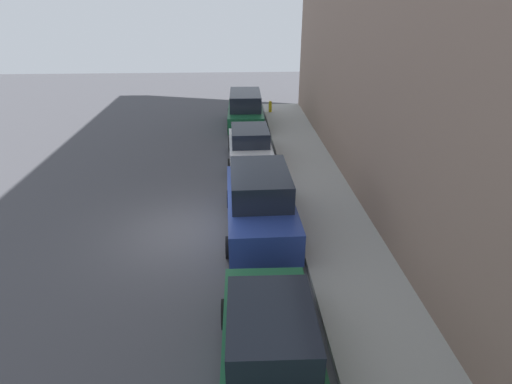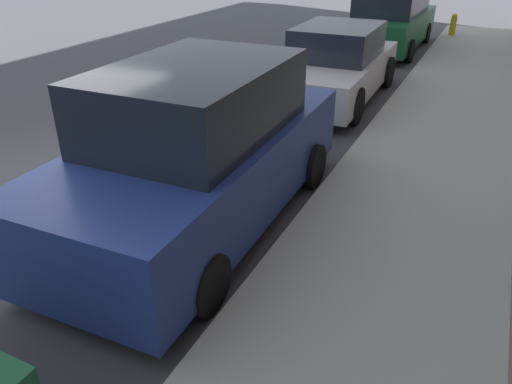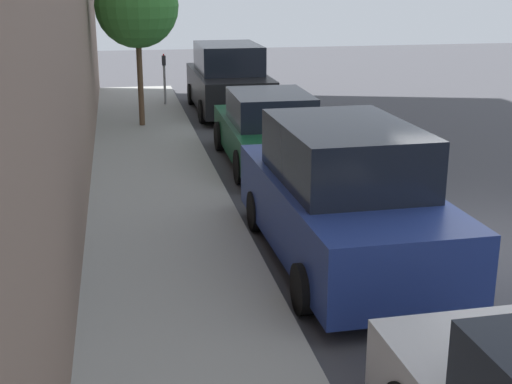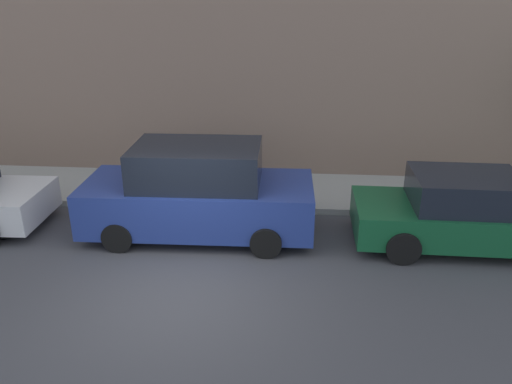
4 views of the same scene
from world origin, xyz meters
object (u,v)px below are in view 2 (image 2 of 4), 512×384
parked_minivan_fifth (391,18)px  parked_suv_third (200,152)px  parked_sedan_fourth (335,65)px  fire_hydrant (453,24)px

parked_minivan_fifth → parked_suv_third: bearing=-89.4°
parked_suv_third → parked_sedan_fourth: parked_suv_third is taller
parked_sedan_fourth → fire_hydrant: (1.58, 8.14, -0.23)m
parked_sedan_fourth → parked_minivan_fifth: (-0.05, 5.69, 0.20)m
parked_sedan_fourth → fire_hydrant: size_ratio=6.57×
parked_sedan_fourth → parked_minivan_fifth: parked_minivan_fifth is taller
parked_suv_third → parked_minivan_fifth: parked_suv_third is taller
parked_minivan_fifth → fire_hydrant: bearing=56.5°
parked_suv_third → fire_hydrant: 13.94m
parked_sedan_fourth → parked_minivan_fifth: bearing=90.5°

